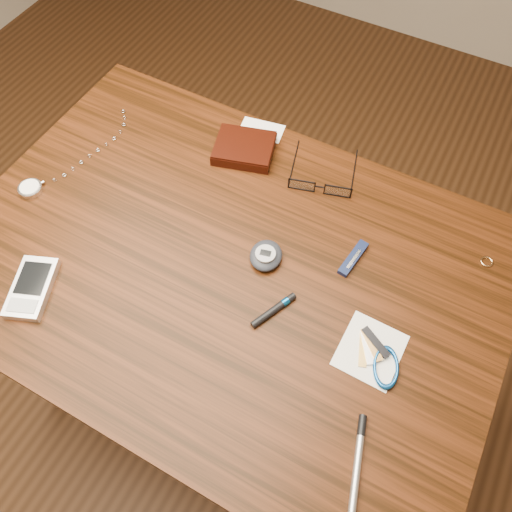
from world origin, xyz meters
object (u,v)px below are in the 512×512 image
at_px(desk, 228,287).
at_px(pedometer, 266,255).
at_px(wallet_and_card, 245,148).
at_px(pda_phone, 32,288).
at_px(pocket_watch, 34,186).
at_px(notepad_keys, 378,358).
at_px(eyeglasses, 320,186).
at_px(silver_pen, 358,456).
at_px(pocket_knife, 353,258).

relative_size(desk, pedometer, 12.71).
distance_m(wallet_and_card, pedometer, 0.26).
relative_size(desk, pda_phone, 7.48).
bearing_deg(pocket_watch, notepad_keys, -0.79).
xyz_separation_m(eyeglasses, pda_phone, (-0.35, -0.44, -0.00)).
relative_size(wallet_and_card, notepad_keys, 1.45).
relative_size(pocket_watch, silver_pen, 2.08).
bearing_deg(pocket_watch, desk, 4.66).
height_order(pedometer, pocket_knife, pedometer).
distance_m(desk, eyeglasses, 0.27).
height_order(eyeglasses, notepad_keys, eyeglasses).
height_order(pocket_watch, silver_pen, pocket_watch).
bearing_deg(eyeglasses, notepad_keys, -50.19).
relative_size(pda_phone, silver_pen, 0.94).
relative_size(pocket_watch, notepad_keys, 2.46).
xyz_separation_m(pocket_knife, silver_pen, (0.14, -0.31, 0.00)).
distance_m(desk, pedometer, 0.14).
height_order(wallet_and_card, pedometer, pedometer).
xyz_separation_m(desk, wallet_and_card, (-0.10, 0.25, 0.12)).
relative_size(wallet_and_card, silver_pen, 1.23).
xyz_separation_m(pocket_watch, pocket_knife, (0.62, 0.15, -0.00)).
bearing_deg(pedometer, silver_pen, -40.58).
distance_m(wallet_and_card, notepad_keys, 0.50).
height_order(wallet_and_card, pda_phone, wallet_and_card).
height_order(desk, eyeglasses, eyeglasses).
xyz_separation_m(pocket_watch, pda_phone, (0.15, -0.18, 0.00)).
distance_m(notepad_keys, silver_pen, 0.16).
relative_size(notepad_keys, pocket_knife, 1.44).
xyz_separation_m(notepad_keys, pocket_knife, (-0.11, 0.16, 0.00)).
bearing_deg(pedometer, wallet_and_card, 127.27).
height_order(wallet_and_card, eyeglasses, eyeglasses).
height_order(desk, silver_pen, silver_pen).
height_order(wallet_and_card, pocket_knife, wallet_and_card).
bearing_deg(silver_pen, notepad_keys, 100.29).
bearing_deg(desk, silver_pen, -30.34).
distance_m(desk, pocket_knife, 0.26).
bearing_deg(silver_pen, pda_phone, -178.81).
distance_m(pda_phone, pedometer, 0.41).
bearing_deg(pocket_knife, pda_phone, -145.55).
height_order(desk, pocket_watch, pocket_watch).
bearing_deg(notepad_keys, pda_phone, -163.88).
bearing_deg(pda_phone, wallet_and_card, 69.55).
distance_m(eyeglasses, pedometer, 0.19).
bearing_deg(pedometer, pda_phone, -142.92).
distance_m(eyeglasses, pda_phone, 0.56).
bearing_deg(desk, eyeglasses, 70.22).
bearing_deg(desk, pda_phone, -141.62).
bearing_deg(desk, pocket_watch, -175.34).
distance_m(pda_phone, notepad_keys, 0.60).
height_order(eyeglasses, pocket_knife, eyeglasses).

